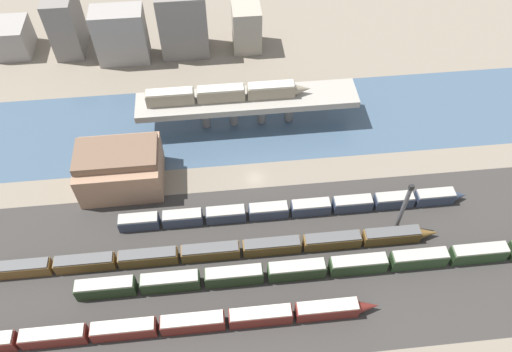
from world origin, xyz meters
TOP-DOWN VIEW (x-y plane):
  - ground_plane at (0.00, 0.00)m, footprint 400.00×400.00m
  - railbed_yard at (0.00, -24.00)m, footprint 280.00×42.00m
  - river_water at (0.00, 19.77)m, footprint 320.00×29.82m
  - bridge at (0.00, 19.77)m, footprint 57.36×9.46m
  - train_on_bridge at (-5.25, 19.77)m, footprint 42.02×3.07m
  - train_yard_near at (-21.22, -36.42)m, footprint 83.57×2.86m
  - train_yard_mid at (13.90, -27.18)m, footprint 108.64×2.93m
  - train_yard_far at (-10.30, -20.69)m, footprint 97.21×2.76m
  - train_yard_outer at (8.05, -11.26)m, footprint 81.11×2.95m
  - warehouse_building at (-31.89, 2.15)m, footprint 19.26×14.57m
  - signal_tower at (30.65, -17.34)m, footprint 1.00×0.91m
  - city_block_far_left at (-68.69, 58.45)m, footprint 10.87×11.74m
  - city_block_left at (-51.03, 57.84)m, footprint 8.24×13.78m
  - city_block_center at (-34.47, 51.06)m, footprint 14.94×8.28m
  - city_block_right at (-16.02, 53.14)m, footprint 14.09×10.30m
  - city_block_far_right at (2.80, 53.18)m, footprint 8.46×9.64m

SIDE VIEW (x-z plane):
  - ground_plane at x=0.00m, z-range 0.00..0.00m
  - river_water at x=0.00m, z-range 0.00..0.01m
  - railbed_yard at x=0.00m, z-range 0.00..0.01m
  - train_yard_outer at x=8.05m, z-range -0.03..3.49m
  - train_yard_far at x=-10.30m, z-range -0.03..3.52m
  - train_yard_near at x=-21.22m, z-range -0.03..3.89m
  - train_yard_mid at x=13.90m, z-range -0.03..4.16m
  - city_block_far_left at x=-68.69m, z-range 0.00..9.44m
  - warehouse_building at x=-31.89m, z-range -0.28..11.13m
  - city_block_far_right at x=2.80m, z-range 0.00..13.88m
  - bridge at x=0.00m, z-range 2.94..11.78m
  - signal_tower at x=30.65m, z-range -0.09..15.11m
  - city_block_center at x=-34.47m, z-range 0.00..16.57m
  - city_block_left at x=-51.03m, z-range 0.00..18.33m
  - city_block_right at x=-16.02m, z-range 0.00..20.12m
  - train_on_bridge at x=-5.25m, z-range 8.80..12.71m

